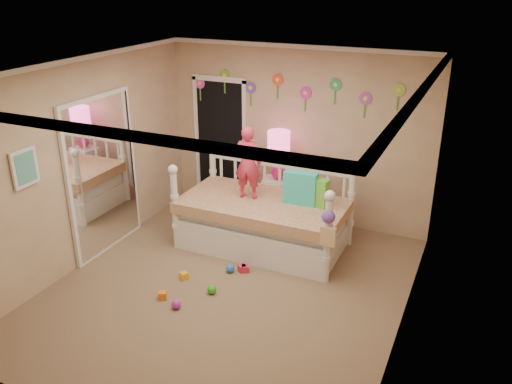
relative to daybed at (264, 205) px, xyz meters
The scene contains 18 objects.
floor 1.34m from the daybed, 87.37° to the right, with size 4.00×4.50×0.01m, color #7F684C.
ceiling 2.32m from the daybed, 87.37° to the right, with size 4.00×4.50×0.01m, color white.
back_wall 1.27m from the daybed, 87.05° to the left, with size 4.00×0.01×2.60m, color tan.
left_wall 2.38m from the daybed, 148.56° to the right, with size 0.01×4.50×2.60m, color tan.
right_wall 2.47m from the daybed, 30.06° to the right, with size 0.01×4.50×2.60m, color tan.
crown_molding 2.29m from the daybed, 87.37° to the right, with size 4.00×4.50×0.06m, color white, non-canonical shape.
daybed is the anchor object (origin of this frame).
pillow_turquoise 0.57m from the daybed, 13.24° to the left, with size 0.44×0.15×0.44m, color #23AF94.
pillow_lime 0.71m from the daybed, 12.63° to the left, with size 0.39×0.14×0.37m, color #66C03A.
child 0.62m from the daybed, behind, with size 0.36×0.24×1.00m, color #E33356.
nightstand 0.77m from the daybed, 96.59° to the left, with size 0.43×0.33×0.72m, color white.
table_lamp 0.93m from the daybed, 96.59° to the left, with size 0.33×0.33×0.72m.
closet_doorway 1.64m from the daybed, 138.82° to the left, with size 0.90×0.04×2.07m, color black.
flower_decals 1.69m from the daybed, 91.93° to the left, with size 3.40×0.02×0.50m, color #B2668C, non-canonical shape.
mirror_closet 2.15m from the daybed, 154.98° to the right, with size 0.07×1.30×2.10m, color white.
wall_picture 2.99m from the daybed, 132.52° to the right, with size 0.05×0.34×0.42m, color white.
hanging_bag 1.23m from the daybed, 29.21° to the right, with size 0.20×0.16×0.36m, color beige, non-canonical shape.
toy_scatter 1.28m from the daybed, 102.17° to the right, with size 0.80×1.30×0.11m, color #996666, non-canonical shape.
Camera 1 is at (2.53, -4.78, 3.51)m, focal length 37.18 mm.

